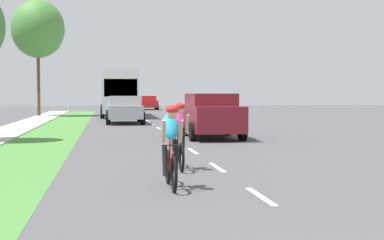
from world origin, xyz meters
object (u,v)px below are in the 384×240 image
at_px(bus_white, 119,91).
at_px(street_tree_far, 38,29).
at_px(cyclist_trailing, 179,135).
at_px(sedan_red, 149,103).
at_px(cyclist_lead, 171,146).
at_px(suv_maroon, 211,114).
at_px(pickup_silver, 125,110).

bearing_deg(bus_white, street_tree_far, 168.82).
relative_size(cyclist_trailing, sedan_red, 0.40).
bearing_deg(cyclist_lead, suv_maroon, 76.21).
distance_m(cyclist_trailing, street_tree_far, 34.35).
distance_m(cyclist_trailing, suv_maroon, 9.72).
relative_size(cyclist_lead, street_tree_far, 0.19).
distance_m(bus_white, sedan_red, 18.90).
height_order(cyclist_trailing, street_tree_far, street_tree_far).
bearing_deg(street_tree_far, bus_white, -11.18).
distance_m(pickup_silver, bus_white, 10.77).
bearing_deg(pickup_silver, cyclist_lead, -89.70).
bearing_deg(sedan_red, pickup_silver, -96.90).
relative_size(suv_maroon, sedan_red, 1.09).
height_order(sedan_red, street_tree_far, street_tree_far).
relative_size(cyclist_trailing, pickup_silver, 0.34).
bearing_deg(cyclist_trailing, bus_white, 91.30).
height_order(cyclist_lead, sedan_red, cyclist_lead).
distance_m(cyclist_lead, bus_white, 34.60).
xyz_separation_m(suv_maroon, pickup_silver, (-3.09, 11.77, -0.12)).
bearing_deg(pickup_silver, bus_white, 90.58).
xyz_separation_m(cyclist_lead, suv_maroon, (2.97, 12.09, 0.14)).
bearing_deg(street_tree_far, sedan_red, 60.32).
relative_size(cyclist_lead, bus_white, 0.15).
bearing_deg(sedan_red, cyclist_lead, -93.68).
bearing_deg(pickup_silver, cyclist_trailing, -88.34).
xyz_separation_m(suv_maroon, street_tree_far, (-9.41, 23.71, 5.85)).
xyz_separation_m(bus_white, street_tree_far, (-6.20, 1.23, 4.82)).
relative_size(cyclist_lead, suv_maroon, 0.37).
bearing_deg(street_tree_far, cyclist_lead, -79.81).
bearing_deg(street_tree_far, pickup_silver, -62.13).
height_order(suv_maroon, sedan_red, suv_maroon).
relative_size(cyclist_lead, cyclist_trailing, 1.00).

